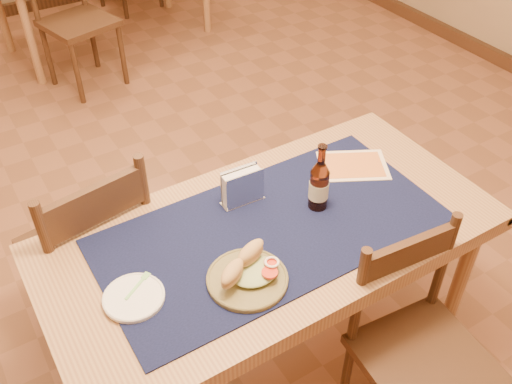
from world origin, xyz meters
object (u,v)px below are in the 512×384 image
chair_main_near (418,348)px  beer_bottle (319,185)px  chair_main_far (92,250)px  napkin_holder (242,187)px  main_table (271,246)px  sandwich_plate (248,274)px

chair_main_near → beer_bottle: beer_bottle is taller
chair_main_far → beer_bottle: 0.95m
beer_bottle → napkin_holder: beer_bottle is taller
main_table → sandwich_plate: size_ratio=6.14×
sandwich_plate → napkin_holder: 0.38m
main_table → napkin_holder: (-0.01, 0.18, 0.15)m
chair_main_far → beer_bottle: beer_bottle is taller
chair_main_near → sandwich_plate: bearing=143.0°
main_table → chair_main_near: 0.62m
chair_main_near → chair_main_far: bearing=128.8°
main_table → chair_main_far: chair_main_far is taller
chair_main_near → sandwich_plate: 0.67m
chair_main_near → napkin_holder: size_ratio=5.50×
main_table → chair_main_far: bearing=136.9°
chair_main_far → chair_main_near: bearing=-51.2°
chair_main_far → napkin_holder: bearing=-31.6°
napkin_holder → beer_bottle: bearing=-36.9°
chair_main_far → napkin_holder: (0.51, -0.32, 0.32)m
sandwich_plate → napkin_holder: (0.18, 0.33, 0.04)m
sandwich_plate → beer_bottle: bearing=23.2°
beer_bottle → main_table: bearing=-176.8°
main_table → sandwich_plate: sandwich_plate is taller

